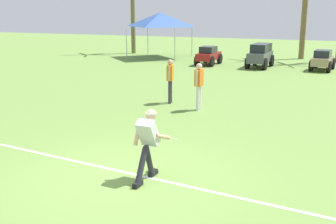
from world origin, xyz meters
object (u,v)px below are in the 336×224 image
at_px(frisbee_thrower, 148,141).
at_px(event_tent, 160,20).
at_px(teammate_midfield, 199,82).
at_px(palm_tree_left_of_centre, 305,2).
at_px(parked_car_slot_c, 323,60).
at_px(palm_tree_far_left, 133,3).
at_px(teammate_near_sideline, 170,77).
at_px(parked_car_slot_a, 209,55).
at_px(parked_car_slot_b, 260,55).
at_px(frisbee_in_flight, 171,138).

relative_size(frisbee_thrower, event_tent, 0.39).
bearing_deg(teammate_midfield, frisbee_thrower, -81.94).
height_order(teammate_midfield, palm_tree_left_of_centre, palm_tree_left_of_centre).
bearing_deg(teammate_midfield, palm_tree_left_of_centre, 83.24).
xyz_separation_m(parked_car_slot_c, event_tent, (-10.52, 2.31, 1.99)).
distance_m(teammate_midfield, palm_tree_far_left, 18.66).
height_order(teammate_near_sideline, event_tent, event_tent).
relative_size(frisbee_thrower, palm_tree_far_left, 0.22).
relative_size(teammate_near_sideline, parked_car_slot_c, 0.68).
relative_size(parked_car_slot_a, event_tent, 0.63).
distance_m(parked_car_slot_a, event_tent, 5.15).
bearing_deg(parked_car_slot_c, teammate_near_sideline, -113.96).
bearing_deg(parked_car_slot_c, teammate_midfield, -107.05).
bearing_deg(frisbee_thrower, parked_car_slot_b, 92.40).
height_order(teammate_midfield, event_tent, event_tent).
xyz_separation_m(frisbee_in_flight, parked_car_slot_c, (2.38, 16.58, -0.12)).
relative_size(parked_car_slot_b, parked_car_slot_c, 1.07).
height_order(palm_tree_far_left, palm_tree_left_of_centre, palm_tree_left_of_centre).
bearing_deg(event_tent, parked_car_slot_b, -18.80).
bearing_deg(frisbee_thrower, teammate_midfield, 98.06).
bearing_deg(teammate_near_sideline, frisbee_in_flight, -68.41).
distance_m(teammate_near_sideline, event_tent, 14.28).
bearing_deg(parked_car_slot_a, parked_car_slot_c, 0.65).
bearing_deg(parked_car_slot_b, teammate_near_sideline, -97.52).
height_order(parked_car_slot_b, parked_car_slot_c, parked_car_slot_b).
distance_m(frisbee_in_flight, event_tent, 20.65).
relative_size(parked_car_slot_a, palm_tree_far_left, 0.36).
height_order(teammate_midfield, palm_tree_far_left, palm_tree_far_left).
relative_size(frisbee_in_flight, palm_tree_far_left, 0.05).
bearing_deg(palm_tree_far_left, frisbee_in_flight, -61.89).
bearing_deg(event_tent, palm_tree_left_of_centre, 17.50).
relative_size(frisbee_thrower, parked_car_slot_c, 0.61).
height_order(frisbee_thrower, parked_car_slot_b, frisbee_thrower).
bearing_deg(frisbee_in_flight, teammate_near_sideline, 111.59).
relative_size(frisbee_in_flight, parked_car_slot_a, 0.13).
bearing_deg(parked_car_slot_c, palm_tree_far_left, 162.63).
distance_m(teammate_midfield, event_tent, 15.41).
bearing_deg(parked_car_slot_b, parked_car_slot_a, 178.93).
relative_size(teammate_near_sideline, parked_car_slot_b, 0.63).
relative_size(parked_car_slot_c, palm_tree_left_of_centre, 0.36).
bearing_deg(teammate_midfield, parked_car_slot_a, 104.72).
bearing_deg(palm_tree_left_of_centre, teammate_midfield, -96.76).
distance_m(frisbee_thrower, palm_tree_far_left, 24.19).
bearing_deg(frisbee_thrower, event_tent, 112.03).
xyz_separation_m(teammate_near_sideline, palm_tree_far_left, (-8.76, 14.86, 2.72)).
height_order(teammate_near_sideline, teammate_midfield, same).
relative_size(frisbee_in_flight, teammate_near_sideline, 0.19).
xyz_separation_m(parked_car_slot_a, event_tent, (-4.11, 2.39, 1.99)).
xyz_separation_m(teammate_near_sideline, parked_car_slot_c, (4.73, 10.64, -0.38)).
relative_size(teammate_midfield, palm_tree_far_left, 0.25).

